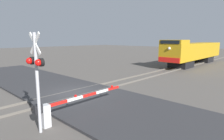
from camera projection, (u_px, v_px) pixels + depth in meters
The scene contains 7 objects.
ground_plane at pixel (74, 95), 13.98m from camera, with size 160.00×160.00×0.00m, color #514C47.
rail_track_left at pixel (69, 92), 14.46m from camera, with size 0.08×80.00×0.15m, color #59544C.
rail_track_right at pixel (80, 96), 13.48m from camera, with size 0.08×80.00×0.15m, color #59544C.
road_surface at pixel (74, 94), 13.97m from camera, with size 36.00×6.37×0.14m, color #2D2D30.
locomotive at pixel (193, 52), 29.97m from camera, with size 3.06×17.07×3.96m.
crossing_signal at pixel (36, 71), 7.92m from camera, with size 1.18×0.33×4.39m.
crossing_gate at pixel (59, 108), 9.28m from camera, with size 0.36×5.62×1.20m.
Camera 1 is at (11.33, -7.83, 4.12)m, focal length 30.21 mm.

